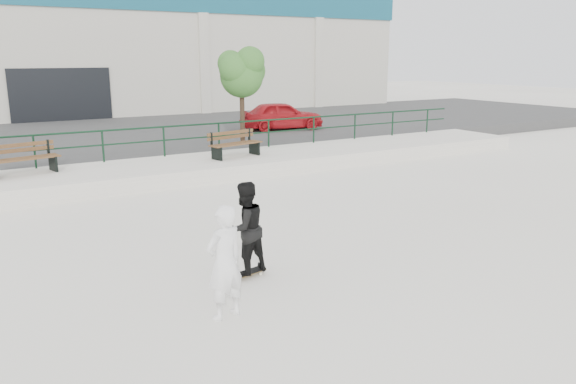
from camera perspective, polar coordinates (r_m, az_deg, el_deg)
ground at (r=9.64m, az=3.18°, el=-9.52°), size 120.00×120.00×0.00m
ledge at (r=17.90m, az=-14.05°, el=1.83°), size 30.00×3.00×0.50m
parking_strip at (r=26.05m, az=-19.60°, el=5.05°), size 60.00×14.00×0.50m
railing at (r=18.97m, az=-15.39°, el=5.45°), size 28.00×0.06×1.03m
commercial_building at (r=39.64m, az=-24.34°, el=13.61°), size 44.20×16.33×8.00m
bench_left at (r=17.63m, az=-25.36°, el=3.04°), size 2.02×0.96×0.90m
bench_right at (r=18.85m, az=-5.44°, el=4.87°), size 1.97×0.93×0.87m
tree at (r=21.83m, az=-4.70°, el=12.15°), size 2.05×1.83×3.65m
red_car at (r=25.93m, az=-0.66°, el=7.78°), size 4.02×2.29×1.29m
skateboard at (r=9.97m, az=-4.32°, el=-8.26°), size 0.80×0.36×0.09m
standing_skater at (r=9.69m, az=-4.40°, el=-3.67°), size 0.90×0.77×1.63m
seated_skater at (r=8.27m, az=-6.47°, el=-7.13°), size 0.71×0.56×1.73m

